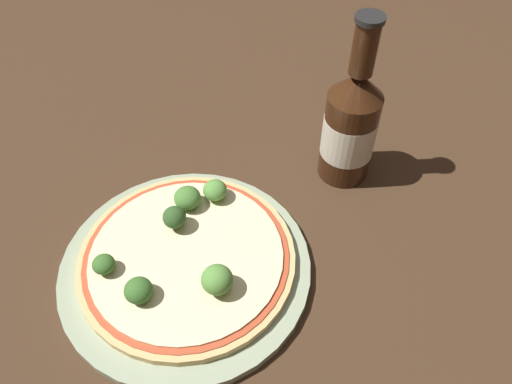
{
  "coord_description": "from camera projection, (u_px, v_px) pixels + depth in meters",
  "views": [
    {
      "loc": [
        0.22,
        -0.25,
        0.49
      ],
      "look_at": [
        0.01,
        0.07,
        0.06
      ],
      "focal_mm": 35.0,
      "sensor_mm": 36.0,
      "label": 1
    }
  ],
  "objects": [
    {
      "name": "beer_bottle",
      "position": [
        350.0,
        125.0,
        0.61
      ],
      "size": [
        0.07,
        0.07,
        0.23
      ],
      "color": "#381E0F",
      "rests_on": "ground_plane"
    },
    {
      "name": "plate",
      "position": [
        186.0,
        267.0,
        0.57
      ],
      "size": [
        0.28,
        0.28,
        0.01
      ],
      "color": "#93A384",
      "rests_on": "ground_plane"
    },
    {
      "name": "broccoli_floret_3",
      "position": [
        217.0,
        280.0,
        0.51
      ],
      "size": [
        0.03,
        0.03,
        0.03
      ],
      "color": "#89A866",
      "rests_on": "pizza"
    },
    {
      "name": "broccoli_floret_2",
      "position": [
        104.0,
        264.0,
        0.53
      ],
      "size": [
        0.02,
        0.02,
        0.02
      ],
      "color": "#89A866",
      "rests_on": "pizza"
    },
    {
      "name": "broccoli_floret_1",
      "position": [
        138.0,
        290.0,
        0.51
      ],
      "size": [
        0.03,
        0.03,
        0.03
      ],
      "color": "#89A866",
      "rests_on": "pizza"
    },
    {
      "name": "ground_plane",
      "position": [
        214.0,
        260.0,
        0.58
      ],
      "size": [
        3.0,
        3.0,
        0.0
      ],
      "primitive_type": "plane",
      "color": "#3D2819"
    },
    {
      "name": "pizza",
      "position": [
        187.0,
        258.0,
        0.56
      ],
      "size": [
        0.24,
        0.24,
        0.01
      ],
      "color": "tan",
      "rests_on": "plate"
    },
    {
      "name": "broccoli_floret_0",
      "position": [
        215.0,
        190.0,
        0.6
      ],
      "size": [
        0.03,
        0.03,
        0.03
      ],
      "color": "#89A866",
      "rests_on": "pizza"
    },
    {
      "name": "broccoli_floret_4",
      "position": [
        175.0,
        216.0,
        0.57
      ],
      "size": [
        0.03,
        0.03,
        0.03
      ],
      "color": "#89A866",
      "rests_on": "pizza"
    },
    {
      "name": "broccoli_floret_5",
      "position": [
        187.0,
        198.0,
        0.59
      ],
      "size": [
        0.03,
        0.03,
        0.03
      ],
      "color": "#89A866",
      "rests_on": "pizza"
    }
  ]
}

